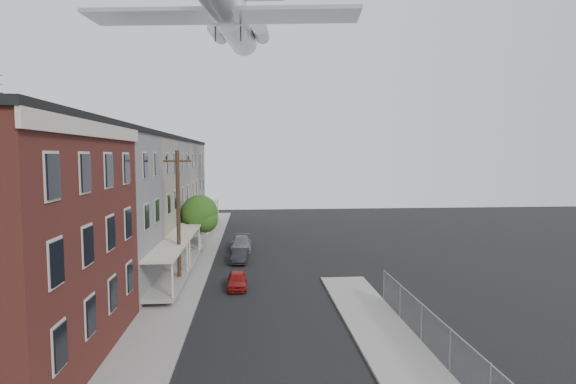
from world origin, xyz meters
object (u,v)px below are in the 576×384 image
at_px(street_tree, 201,215).
at_px(airplane, 227,11).
at_px(car_far, 241,244).
at_px(car_near, 237,280).
at_px(car_mid, 240,255).
at_px(utility_pole, 178,217).

distance_m(street_tree, airplane, 17.52).
bearing_deg(car_far, street_tree, -162.85).
height_order(car_near, airplane, airplane).
distance_m(street_tree, car_mid, 5.66).
height_order(utility_pole, car_mid, utility_pole).
bearing_deg(car_near, car_far, 89.32).
xyz_separation_m(car_mid, car_far, (0.00, 4.50, 0.06)).
distance_m(street_tree, car_far, 4.60).
height_order(utility_pole, airplane, airplane).
relative_size(utility_pole, airplane, 0.36).
distance_m(utility_pole, airplane, 18.98).
relative_size(utility_pole, car_far, 2.07).
relative_size(street_tree, car_near, 1.66).
distance_m(utility_pole, car_mid, 8.58).
bearing_deg(airplane, utility_pole, -106.24).
bearing_deg(street_tree, airplane, -6.49).
height_order(street_tree, car_mid, street_tree).
distance_m(car_mid, airplane, 20.48).
bearing_deg(car_far, utility_pole, -109.24).
bearing_deg(car_mid, utility_pole, -116.58).
bearing_deg(airplane, car_mid, -72.44).
relative_size(street_tree, car_far, 1.19).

